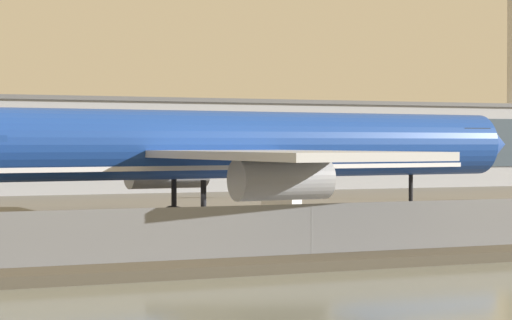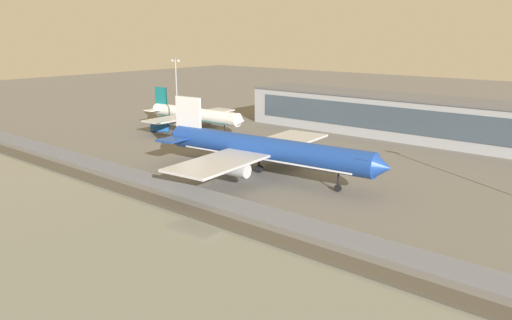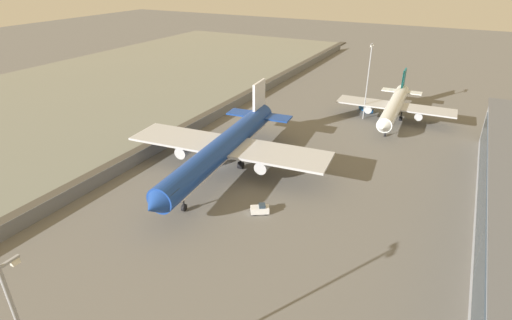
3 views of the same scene
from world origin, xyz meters
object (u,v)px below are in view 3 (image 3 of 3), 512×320
cargo_jet_blue (225,147)px  apron_light_mast_apron_east (368,78)px  passenger_jet_white_teal (395,106)px  baggage_tug (260,209)px  ops_van (366,107)px

cargo_jet_blue → apron_light_mast_apron_east: bearing=158.6°
passenger_jet_white_teal → baggage_tug: (57.79, -11.65, -3.62)m
ops_van → baggage_tug: bearing=-2.7°
apron_light_mast_apron_east → baggage_tug: bearing=-4.0°
passenger_jet_white_teal → ops_van: size_ratio=7.00×
cargo_jet_blue → apron_light_mast_apron_east: apron_light_mast_apron_east is taller
cargo_jet_blue → ops_van: size_ratio=9.50×
baggage_tug → apron_light_mast_apron_east: bearing=176.0°
baggage_tug → ops_van: 62.91m
passenger_jet_white_teal → ops_van: bearing=-120.1°
cargo_jet_blue → passenger_jet_white_teal: size_ratio=1.36×
ops_van → apron_light_mast_apron_east: bearing=8.4°
cargo_jet_blue → baggage_tug: cargo_jet_blue is taller
ops_van → apron_light_mast_apron_east: 12.50m
cargo_jet_blue → apron_light_mast_apron_east: size_ratio=2.43×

